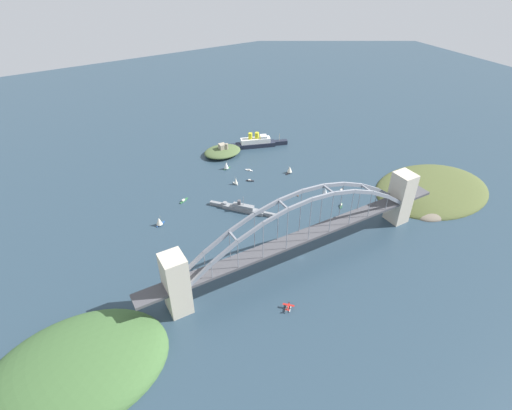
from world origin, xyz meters
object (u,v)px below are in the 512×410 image
(fort_island_mid_harbor, at_px, (223,151))
(small_boat_2, at_px, (325,192))
(ocean_liner, at_px, (255,143))
(small_boat_1, at_px, (290,170))
(small_boat_9, at_px, (159,221))
(small_boat_3, at_px, (249,170))
(small_boat_0, at_px, (250,181))
(small_boat_4, at_px, (297,192))
(harbor_arch_bridge, at_px, (304,234))
(small_boat_5, at_px, (341,206))
(small_boat_8, at_px, (226,165))
(small_boat_6, at_px, (236,181))
(small_boat_7, at_px, (341,190))
(small_boat_10, at_px, (184,201))
(naval_cruiser, at_px, (243,208))
(seaplane_taxiing_near_bridge, at_px, (288,307))

(fort_island_mid_harbor, relative_size, small_boat_2, 4.52)
(ocean_liner, bearing_deg, small_boat_1, -89.01)
(fort_island_mid_harbor, bearing_deg, small_boat_9, -139.32)
(small_boat_3, bearing_deg, small_boat_0, -116.44)
(small_boat_2, xyz_separation_m, small_boat_4, (-25.58, 16.64, -1.91))
(harbor_arch_bridge, xyz_separation_m, small_boat_5, (81.35, 44.45, -26.77))
(fort_island_mid_harbor, bearing_deg, small_boat_3, -79.80)
(ocean_liner, xyz_separation_m, small_boat_8, (-59.03, -33.88, -0.72))
(harbor_arch_bridge, bearing_deg, small_boat_5, 28.65)
(small_boat_6, distance_m, small_boat_7, 117.35)
(ocean_liner, distance_m, small_boat_10, 147.49)
(small_boat_1, distance_m, small_boat_3, 48.35)
(ocean_liner, distance_m, small_boat_3, 63.00)
(small_boat_8, bearing_deg, small_boat_3, -37.45)
(small_boat_5, relative_size, small_boat_10, 0.75)
(small_boat_5, height_order, small_boat_7, small_boat_7)
(ocean_liner, bearing_deg, small_boat_8, -150.15)
(naval_cruiser, bearing_deg, small_boat_6, 70.40)
(harbor_arch_bridge, distance_m, seaplane_taxiing_near_bridge, 64.19)
(naval_cruiser, relative_size, small_boat_8, 5.31)
(harbor_arch_bridge, bearing_deg, small_boat_4, 57.96)
(small_boat_7, bearing_deg, small_boat_3, 126.51)
(ocean_liner, height_order, small_boat_3, ocean_liner)
(ocean_liner, xyz_separation_m, small_boat_7, (28.91, -140.08, -4.81))
(small_boat_3, distance_m, small_boat_10, 93.59)
(naval_cruiser, distance_m, small_boat_5, 102.28)
(ocean_liner, distance_m, small_boat_0, 86.56)
(fort_island_mid_harbor, distance_m, small_boat_7, 160.53)
(small_boat_4, bearing_deg, fort_island_mid_harbor, 103.18)
(small_boat_6, relative_size, small_boat_8, 0.85)
(small_boat_2, distance_m, small_boat_8, 123.79)
(small_boat_3, distance_m, small_boat_8, 27.51)
(seaplane_taxiing_near_bridge, height_order, small_boat_4, small_boat_4)
(ocean_liner, distance_m, small_boat_1, 78.98)
(small_boat_4, bearing_deg, seaplane_taxiing_near_bridge, -126.84)
(small_boat_1, bearing_deg, small_boat_10, 177.06)
(fort_island_mid_harbor, height_order, small_boat_5, fort_island_mid_harbor)
(small_boat_1, height_order, small_boat_9, small_boat_9)
(naval_cruiser, height_order, small_boat_1, naval_cruiser)
(small_boat_2, bearing_deg, ocean_liner, 93.15)
(harbor_arch_bridge, xyz_separation_m, small_boat_1, (72.66, 127.78, -23.03))
(small_boat_7, relative_size, small_boat_9, 1.00)
(ocean_liner, relative_size, small_boat_7, 8.04)
(small_boat_4, distance_m, small_boat_6, 69.94)
(ocean_liner, xyz_separation_m, fort_island_mid_harbor, (-46.79, 1.43, -1.21))
(ocean_liner, height_order, small_boat_0, ocean_liner)
(harbor_arch_bridge, distance_m, small_boat_9, 143.70)
(small_boat_4, bearing_deg, naval_cruiser, 177.31)
(small_boat_0, height_order, small_boat_6, small_boat_6)
(fort_island_mid_harbor, distance_m, small_boat_10, 110.08)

